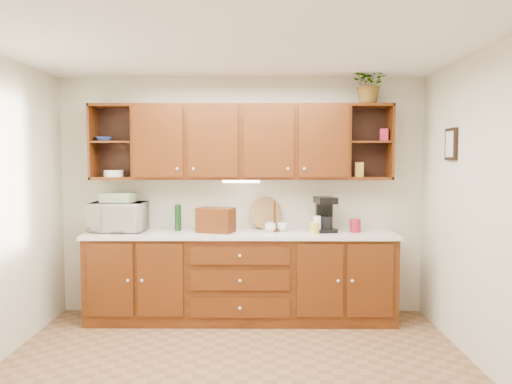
{
  "coord_description": "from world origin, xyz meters",
  "views": [
    {
      "loc": [
        0.19,
        -3.77,
        1.73
      ],
      "look_at": [
        0.16,
        1.15,
        1.39
      ],
      "focal_mm": 35.0,
      "sensor_mm": 36.0,
      "label": 1
    }
  ],
  "objects_px": {
    "coffee_maker": "(325,215)",
    "potted_plant": "(370,84)",
    "microwave": "(119,217)",
    "bread_box": "(216,220)"
  },
  "relations": [
    {
      "from": "microwave",
      "to": "bread_box",
      "type": "xyz_separation_m",
      "value": [
        1.04,
        -0.07,
        -0.03
      ]
    },
    {
      "from": "bread_box",
      "to": "coffee_maker",
      "type": "xyz_separation_m",
      "value": [
        1.16,
        0.07,
        0.05
      ]
    },
    {
      "from": "microwave",
      "to": "potted_plant",
      "type": "distance_m",
      "value": 3.01
    },
    {
      "from": "potted_plant",
      "to": "coffee_maker",
      "type": "bearing_deg",
      "value": -176.85
    },
    {
      "from": "coffee_maker",
      "to": "potted_plant",
      "type": "xyz_separation_m",
      "value": [
        0.46,
        0.03,
        1.38
      ]
    },
    {
      "from": "coffee_maker",
      "to": "bread_box",
      "type": "bearing_deg",
      "value": 173.85
    },
    {
      "from": "microwave",
      "to": "potted_plant",
      "type": "xyz_separation_m",
      "value": [
        2.66,
        0.03,
        1.4
      ]
    },
    {
      "from": "coffee_maker",
      "to": "potted_plant",
      "type": "bearing_deg",
      "value": -6.57
    },
    {
      "from": "potted_plant",
      "to": "bread_box",
      "type": "bearing_deg",
      "value": -176.56
    },
    {
      "from": "coffee_maker",
      "to": "potted_plant",
      "type": "relative_size",
      "value": 0.89
    }
  ]
}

